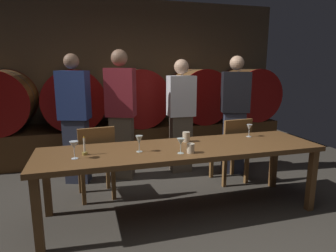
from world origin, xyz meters
name	(u,v)px	position (x,y,z in m)	size (l,w,h in m)	color
ground_plane	(190,233)	(0.00, 0.00, 0.00)	(7.30, 7.30, 0.00)	#3F3A33
back_wall	(132,76)	(0.00, 3.19, 1.35)	(5.62, 0.24, 2.71)	brown
barrel_shelf	(139,139)	(0.00, 2.64, 0.27)	(5.05, 0.90, 0.55)	brown
wine_barrel_far_left	(1,101)	(-2.12, 2.64, 1.02)	(0.96, 0.92, 0.96)	brown
wine_barrel_left	(75,99)	(-1.04, 2.64, 1.02)	(0.96, 0.92, 0.96)	#513319
wine_barrel_center	(137,97)	(-0.01, 2.64, 1.02)	(0.96, 0.92, 0.96)	brown
wine_barrel_right	(197,95)	(1.09, 2.64, 1.02)	(0.96, 0.92, 0.96)	brown
wine_barrel_far_right	(246,94)	(2.11, 2.64, 1.02)	(0.96, 0.92, 0.96)	#513319
dining_table	(182,153)	(0.05, 0.40, 0.66)	(2.88, 0.77, 0.73)	brown
chair_left	(96,159)	(-0.80, 0.99, 0.49)	(0.44, 0.44, 0.88)	brown
chair_right	(232,147)	(0.96, 1.00, 0.49)	(0.43, 0.43, 0.88)	brown
guest_far_left	(75,119)	(-1.02, 1.59, 0.87)	(0.44, 0.35, 1.70)	#33384C
guest_center_left	(121,114)	(-0.42, 1.57, 0.91)	(0.44, 0.36, 1.76)	brown
guest_center_right	(181,116)	(0.44, 1.61, 0.84)	(0.38, 0.25, 1.64)	brown
guest_far_right	(234,115)	(1.16, 1.35, 0.86)	(0.44, 0.35, 1.68)	#33384C
candle_center	(85,150)	(-0.91, 0.40, 0.78)	(0.05, 0.05, 0.19)	olive
wine_glass_far_left	(74,146)	(-1.00, 0.31, 0.85)	(0.08, 0.08, 0.16)	white
wine_glass_center_left	(139,140)	(-0.40, 0.36, 0.84)	(0.07, 0.07, 0.16)	silver
wine_glass_center_right	(181,142)	(-0.03, 0.20, 0.84)	(0.07, 0.07, 0.15)	silver
wine_glass_far_right	(249,128)	(0.95, 0.60, 0.84)	(0.06, 0.06, 0.15)	white
cup_left	(191,148)	(0.06, 0.18, 0.77)	(0.07, 0.07, 0.09)	beige
cup_right	(186,137)	(0.16, 0.59, 0.78)	(0.08, 0.08, 0.11)	beige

